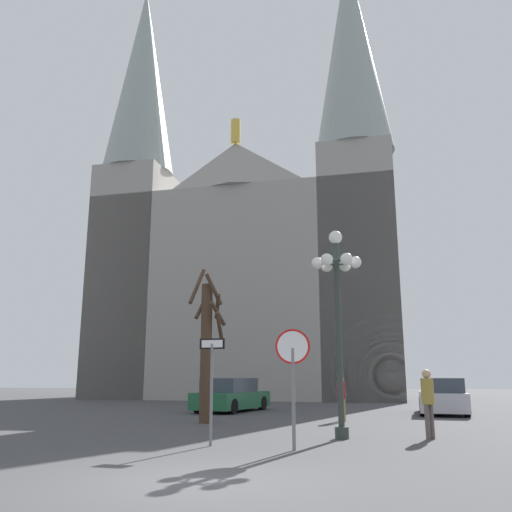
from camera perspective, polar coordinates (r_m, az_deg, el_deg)
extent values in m
plane|color=#424244|center=(8.85, -6.74, -22.93)|extent=(120.00, 120.00, 0.00)
cube|color=gray|center=(41.21, -0.45, -4.67)|extent=(23.15, 14.32, 14.57)
pyramid|color=gray|center=(39.01, -2.22, 9.58)|extent=(7.84, 2.93, 3.50)
cylinder|color=gold|center=(40.09, -2.19, 13.09)|extent=(0.70, 0.70, 1.80)
cube|color=gray|center=(41.26, -13.06, -2.60)|extent=(5.59, 5.59, 17.06)
cone|color=gray|center=(47.08, -12.00, 17.96)|extent=(5.51, 5.51, 16.53)
cube|color=gray|center=(36.88, 11.03, -1.53)|extent=(5.59, 5.59, 17.06)
cone|color=gray|center=(43.30, 10.04, 20.84)|extent=(5.51, 5.51, 16.53)
cylinder|color=slate|center=(12.33, 4.00, -14.89)|extent=(0.08, 0.08, 2.20)
cylinder|color=red|center=(12.33, 3.92, -9.59)|extent=(0.79, 0.05, 0.79)
cylinder|color=white|center=(12.31, 3.92, -9.59)|extent=(0.69, 0.02, 0.69)
cylinder|color=slate|center=(13.09, -4.78, -14.43)|extent=(0.07, 0.07, 2.34)
cube|color=black|center=(13.11, -4.69, -9.30)|extent=(0.63, 0.13, 0.25)
cube|color=white|center=(13.09, -4.70, -9.30)|extent=(0.53, 0.09, 0.18)
cylinder|color=#2D3833|center=(14.67, 8.80, -8.58)|extent=(0.16, 0.16, 5.18)
cylinder|color=#2D3833|center=(14.71, 9.13, -18.10)|extent=(0.36, 0.36, 0.30)
sphere|color=white|center=(15.12, 8.45, 1.97)|extent=(0.37, 0.37, 0.37)
sphere|color=white|center=(14.98, 10.52, -0.66)|extent=(0.33, 0.33, 0.33)
cylinder|color=#2D3833|center=(14.96, 9.53, -0.69)|extent=(0.05, 0.52, 0.05)
sphere|color=white|center=(15.40, 9.46, -1.03)|extent=(0.33, 0.33, 0.33)
cylinder|color=#2D3833|center=(15.18, 9.01, -0.87)|extent=(0.47, 0.30, 0.05)
sphere|color=white|center=(15.39, 7.53, -1.08)|extent=(0.33, 0.33, 0.33)
cylinder|color=#2D3833|center=(15.17, 8.03, -0.90)|extent=(0.47, 0.30, 0.05)
sphere|color=white|center=(14.95, 6.55, -0.77)|extent=(0.33, 0.33, 0.33)
cylinder|color=#2D3833|center=(14.95, 7.54, -0.74)|extent=(0.05, 0.52, 0.05)
sphere|color=white|center=(14.51, 7.56, -0.38)|extent=(0.33, 0.33, 0.33)
cylinder|color=#2D3833|center=(14.73, 8.06, -0.55)|extent=(0.47, 0.30, 0.05)
sphere|color=white|center=(14.52, 9.61, -0.32)|extent=(0.33, 0.33, 0.33)
cylinder|color=#2D3833|center=(14.74, 9.07, -0.52)|extent=(0.47, 0.30, 0.05)
cylinder|color=#473323|center=(19.22, -5.35, -10.12)|extent=(0.40, 0.40, 4.82)
cylinder|color=#473323|center=(19.50, -5.93, -5.63)|extent=(0.36, 0.66, 0.79)
cylinder|color=#473323|center=(19.70, -6.29, -3.21)|extent=(0.46, 0.98, 1.42)
cylinder|color=#473323|center=(19.09, -4.09, -6.13)|extent=(0.46, 0.99, 0.81)
cylinder|color=#473323|center=(19.39, -4.12, -5.38)|extent=(0.37, 0.87, 0.84)
cylinder|color=#473323|center=(19.19, -3.91, -7.48)|extent=(0.14, 1.03, 0.96)
cylinder|color=#473323|center=(19.18, -4.53, -3.56)|extent=(0.61, 0.74, 1.09)
cube|color=#1E5B38|center=(25.26, -2.61, -15.06)|extent=(3.16, 4.91, 0.72)
cube|color=#333D47|center=(25.04, -2.84, -13.56)|extent=(2.37, 2.94, 0.61)
cylinder|color=black|center=(27.03, -2.72, -15.30)|extent=(0.40, 0.68, 0.64)
cylinder|color=black|center=(26.31, 0.67, -15.38)|extent=(0.40, 0.68, 0.64)
cylinder|color=black|center=(24.31, -6.17, -15.54)|extent=(0.40, 0.68, 0.64)
cylinder|color=black|center=(23.51, -2.49, -15.71)|extent=(0.40, 0.68, 0.64)
cube|color=#B7B7BC|center=(24.88, 19.23, -14.39)|extent=(2.60, 4.82, 0.75)
cube|color=#333D47|center=(24.63, 19.14, -12.86)|extent=(2.08, 2.80, 0.59)
cylinder|color=black|center=(26.43, 17.23, -14.83)|extent=(0.32, 0.67, 0.64)
cylinder|color=black|center=(26.49, 20.99, -14.56)|extent=(0.32, 0.67, 0.64)
cylinder|color=black|center=(23.32, 17.30, -15.20)|extent=(0.32, 0.67, 0.64)
cylinder|color=black|center=(23.39, 21.56, -14.89)|extent=(0.32, 0.67, 0.64)
cylinder|color=olive|center=(20.12, 8.90, -15.90)|extent=(0.12, 0.12, 0.78)
cylinder|color=olive|center=(20.07, 9.35, -15.89)|extent=(0.12, 0.12, 0.78)
cylinder|color=maroon|center=(20.07, 9.05, -13.95)|extent=(0.32, 0.32, 0.59)
sphere|color=tan|center=(20.06, 9.01, -12.82)|extent=(0.21, 0.21, 0.21)
cylinder|color=#594C47|center=(15.07, 17.79, -16.46)|extent=(0.12, 0.12, 0.87)
cylinder|color=#594C47|center=(15.19, 18.21, -16.40)|extent=(0.12, 0.12, 0.87)
cylinder|color=olive|center=(15.09, 17.80, -13.56)|extent=(0.32, 0.32, 0.65)
sphere|color=tan|center=(15.08, 17.68, -11.88)|extent=(0.24, 0.24, 0.24)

